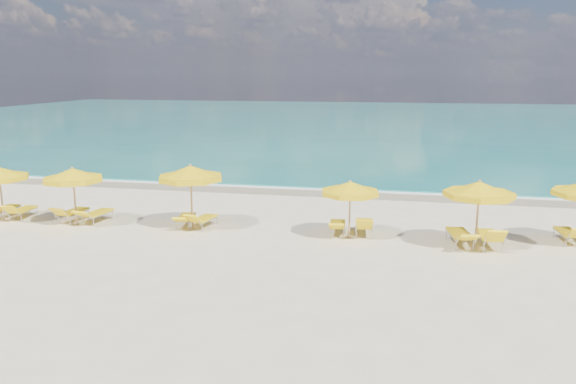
# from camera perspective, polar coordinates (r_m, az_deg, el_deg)

# --- Properties ---
(ground_plane) EXTENTS (120.00, 120.00, 0.00)m
(ground_plane) POSITION_cam_1_polar(r_m,az_deg,el_deg) (20.33, -0.85, -4.18)
(ground_plane) COLOR beige
(ocean) EXTENTS (120.00, 80.00, 0.30)m
(ocean) POSITION_cam_1_polar(r_m,az_deg,el_deg) (67.43, 8.05, 7.15)
(ocean) COLOR #126961
(ocean) RESTS_ON ground
(wet_sand_band) EXTENTS (120.00, 2.60, 0.01)m
(wet_sand_band) POSITION_cam_1_polar(r_m,az_deg,el_deg) (27.39, 2.49, 0.08)
(wet_sand_band) COLOR tan
(wet_sand_band) RESTS_ON ground
(foam_line) EXTENTS (120.00, 1.20, 0.03)m
(foam_line) POSITION_cam_1_polar(r_m,az_deg,el_deg) (28.16, 2.75, 0.42)
(foam_line) COLOR white
(foam_line) RESTS_ON ground
(whitecap_near) EXTENTS (14.00, 0.36, 0.05)m
(whitecap_near) POSITION_cam_1_polar(r_m,az_deg,el_deg) (37.90, -4.18, 3.43)
(whitecap_near) COLOR white
(whitecap_near) RESTS_ON ground
(whitecap_far) EXTENTS (18.00, 0.30, 0.05)m
(whitecap_far) POSITION_cam_1_polar(r_m,az_deg,el_deg) (43.59, 16.53, 4.10)
(whitecap_far) COLOR white
(whitecap_far) RESTS_ON ground
(umbrella_2) EXTENTS (2.57, 2.57, 2.25)m
(umbrella_2) POSITION_cam_1_polar(r_m,az_deg,el_deg) (22.39, -21.02, 1.57)
(umbrella_2) COLOR tan
(umbrella_2) RESTS_ON ground
(umbrella_3) EXTENTS (2.50, 2.50, 2.43)m
(umbrella_3) POSITION_cam_1_polar(r_m,az_deg,el_deg) (20.75, -9.88, 1.86)
(umbrella_3) COLOR tan
(umbrella_3) RESTS_ON ground
(umbrella_4) EXTENTS (2.49, 2.49, 2.08)m
(umbrella_4) POSITION_cam_1_polar(r_m,az_deg,el_deg) (19.37, 6.33, 0.34)
(umbrella_4) COLOR tan
(umbrella_4) RESTS_ON ground
(umbrella_5) EXTENTS (2.44, 2.44, 2.31)m
(umbrella_5) POSITION_cam_1_polar(r_m,az_deg,el_deg) (19.12, 18.85, 0.20)
(umbrella_5) COLOR tan
(umbrella_5) RESTS_ON ground
(lounger_1_left) EXTENTS (0.66, 1.70, 0.81)m
(lounger_1_left) POSITION_cam_1_polar(r_m,az_deg,el_deg) (25.13, -26.95, -1.85)
(lounger_1_left) COLOR #A5A8AD
(lounger_1_left) RESTS_ON ground
(lounger_1_right) EXTENTS (0.66, 1.67, 0.76)m
(lounger_1_right) POSITION_cam_1_polar(r_m,az_deg,el_deg) (24.63, -25.34, -1.97)
(lounger_1_right) COLOR #A5A8AD
(lounger_1_right) RESTS_ON ground
(lounger_2_left) EXTENTS (0.69, 1.79, 0.77)m
(lounger_2_left) POSITION_cam_1_polar(r_m,az_deg,el_deg) (23.44, -21.01, -2.25)
(lounger_2_left) COLOR #A5A8AD
(lounger_2_left) RESTS_ON ground
(lounger_2_right) EXTENTS (0.82, 1.85, 0.71)m
(lounger_2_right) POSITION_cam_1_polar(r_m,az_deg,el_deg) (22.93, -18.84, -2.40)
(lounger_2_right) COLOR #A5A8AD
(lounger_2_right) RESTS_ON ground
(lounger_3_left) EXTENTS (0.78, 1.73, 0.62)m
(lounger_3_left) POSITION_cam_1_polar(r_m,az_deg,el_deg) (21.51, -10.36, -2.93)
(lounger_3_left) COLOR #A5A8AD
(lounger_3_left) RESTS_ON ground
(lounger_3_right) EXTENTS (0.82, 1.68, 0.73)m
(lounger_3_right) POSITION_cam_1_polar(r_m,az_deg,el_deg) (21.21, -8.60, -3.07)
(lounger_3_right) COLOR #A5A8AD
(lounger_3_right) RESTS_ON ground
(lounger_4_left) EXTENTS (0.67, 1.72, 0.67)m
(lounger_4_left) POSITION_cam_1_polar(r_m,az_deg,el_deg) (20.24, 5.04, -3.71)
(lounger_4_left) COLOR #A5A8AD
(lounger_4_left) RESTS_ON ground
(lounger_4_right) EXTENTS (0.73, 1.82, 0.84)m
(lounger_4_right) POSITION_cam_1_polar(r_m,az_deg,el_deg) (20.27, 7.73, -3.68)
(lounger_4_right) COLOR #A5A8AD
(lounger_4_right) RESTS_ON ground
(lounger_5_left) EXTENTS (0.96, 2.04, 0.74)m
(lounger_5_left) POSITION_cam_1_polar(r_m,az_deg,el_deg) (19.69, 17.07, -4.57)
(lounger_5_left) COLOR #A5A8AD
(lounger_5_left) RESTS_ON ground
(lounger_5_right) EXTENTS (0.77, 1.89, 0.90)m
(lounger_5_right) POSITION_cam_1_polar(r_m,az_deg,el_deg) (19.79, 19.73, -4.65)
(lounger_5_right) COLOR #A5A8AD
(lounger_5_right) RESTS_ON ground
(lounger_6_left) EXTENTS (0.72, 1.70, 0.79)m
(lounger_6_left) POSITION_cam_1_polar(r_m,az_deg,el_deg) (21.40, 26.56, -4.08)
(lounger_6_left) COLOR #A5A8AD
(lounger_6_left) RESTS_ON ground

